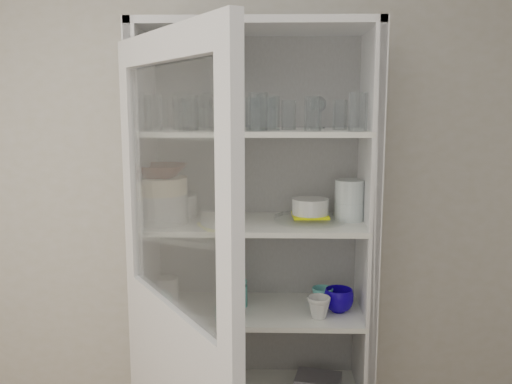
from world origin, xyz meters
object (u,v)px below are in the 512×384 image
at_px(plate_stack_back, 173,205).
at_px(yellow_trivet, 310,215).
at_px(terracotta_bowl, 160,171).
at_px(mug_teal, 322,297).
at_px(goblet_1, 263,109).
at_px(tin_box, 318,382).
at_px(cupboard_door, 176,369).
at_px(white_canister, 168,290).
at_px(mug_blue, 339,300).
at_px(goblet_0, 208,109).
at_px(teal_jar, 237,294).
at_px(goblet_3, 319,111).
at_px(cream_bowl, 160,186).
at_px(grey_bowl_stack, 349,200).
at_px(cream_dish, 200,384).
at_px(plate_stack_front, 161,208).
at_px(glass_platter, 310,219).
at_px(white_ramekin, 310,206).
at_px(measuring_cups, 228,311).
at_px(goblet_2, 319,111).
at_px(pantry_cabinet, 256,286).
at_px(mug_white, 319,307).

bearing_deg(plate_stack_back, yellow_trivet, -8.72).
bearing_deg(terracotta_bowl, mug_teal, 5.31).
relative_size(goblet_1, plate_stack_back, 0.77).
height_order(plate_stack_back, tin_box, plate_stack_back).
height_order(mug_teal, tin_box, mug_teal).
relative_size(cupboard_door, terracotta_bowl, 8.78).
height_order(plate_stack_back, white_canister, plate_stack_back).
relative_size(plate_stack_back, mug_blue, 1.69).
bearing_deg(goblet_0, teal_jar, -36.14).
bearing_deg(goblet_3, cream_bowl, -166.45).
xyz_separation_m(terracotta_bowl, teal_jar, (0.32, 0.06, -0.57)).
bearing_deg(cupboard_door, grey_bowl_stack, 100.83).
distance_m(plate_stack_back, cream_dish, 0.83).
height_order(plate_stack_front, glass_platter, plate_stack_front).
bearing_deg(goblet_0, white_ramekin, -12.57).
relative_size(cupboard_door, goblet_0, 11.48).
bearing_deg(teal_jar, cream_bowl, -168.88).
bearing_deg(grey_bowl_stack, tin_box, -176.17).
bearing_deg(terracotta_bowl, goblet_3, 13.55).
height_order(grey_bowl_stack, teal_jar, grey_bowl_stack).
xyz_separation_m(cream_bowl, tin_box, (0.70, 0.06, -0.93)).
bearing_deg(tin_box, grey_bowl_stack, 3.83).
relative_size(goblet_1, terracotta_bowl, 0.74).
height_order(cream_bowl, measuring_cups, cream_bowl).
bearing_deg(plate_stack_back, goblet_1, -3.18).
relative_size(mug_blue, mug_teal, 1.36).
xyz_separation_m(cupboard_door, plate_stack_back, (-0.12, 0.71, 0.44)).
height_order(mug_blue, mug_teal, mug_blue).
distance_m(goblet_3, white_ramekin, 0.43).
xyz_separation_m(goblet_2, goblet_3, (0.00, 0.03, 0.00)).
bearing_deg(cream_bowl, glass_platter, 4.98).
bearing_deg(mug_blue, pantry_cabinet, 163.54).
bearing_deg(mug_white, mug_blue, 59.50).
relative_size(terracotta_bowl, measuring_cups, 2.25).
relative_size(goblet_0, grey_bowl_stack, 0.97).
height_order(plate_stack_back, mug_white, plate_stack_back).
xyz_separation_m(white_ramekin, cream_dish, (-0.49, -0.04, -0.83)).
xyz_separation_m(mug_teal, tin_box, (-0.01, -0.00, -0.41)).
bearing_deg(tin_box, glass_platter, -173.16).
bearing_deg(mug_teal, goblet_0, 159.55).
relative_size(goblet_0, yellow_trivet, 1.13).
bearing_deg(mug_white, goblet_1, 161.29).
height_order(cream_bowl, tin_box, cream_bowl).
distance_m(pantry_cabinet, cupboard_door, 0.72).
distance_m(plate_stack_front, white_ramekin, 0.65).
height_order(goblet_1, cream_bowl, goblet_1).
bearing_deg(measuring_cups, goblet_3, 28.74).
distance_m(mug_white, cream_dish, 0.67).
relative_size(pantry_cabinet, grey_bowl_stack, 11.67).
bearing_deg(tin_box, goblet_2, 101.37).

